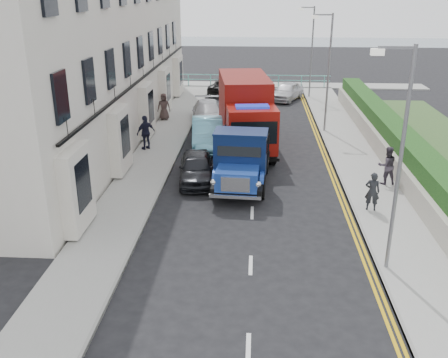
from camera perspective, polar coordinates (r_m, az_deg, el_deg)
ground at (r=18.15m, az=3.16°, el=-6.56°), size 120.00×120.00×0.00m
pavement_west at (r=26.94m, az=-7.72°, el=2.90°), size 2.40×38.00×0.12m
pavement_east at (r=26.95m, az=14.77°, el=2.38°), size 2.60×38.00×0.12m
promenade at (r=45.83m, az=3.64°, el=10.67°), size 30.00×2.50×0.12m
sea_plane at (r=76.53m, az=3.77°, el=14.88°), size 120.00×120.00×0.00m
terrace_west at (r=30.60m, az=-15.19°, el=18.15°), size 6.31×30.20×14.25m
garden_east at (r=27.14m, az=18.90°, el=3.92°), size 1.45×28.00×1.75m
seafront_railing at (r=44.95m, az=3.65°, el=11.14°), size 13.00×0.08×1.11m
lamp_near at (r=15.32m, az=19.21°, el=3.10°), size 1.23×0.18×7.00m
lamp_mid at (r=30.67m, az=11.68°, el=12.47°), size 1.23×0.18×7.00m
lamp_far at (r=40.52m, az=9.85°, el=14.65°), size 1.23×0.18×7.00m
bedford_lorry at (r=21.77m, az=1.95°, el=1.86°), size 2.60×5.80×2.68m
red_lorry at (r=27.49m, az=2.47°, el=7.74°), size 3.40×7.57×3.83m
parked_car_front at (r=22.88m, az=-3.16°, el=1.31°), size 2.01×4.04×1.32m
parked_car_mid at (r=27.82m, az=-1.91°, el=5.25°), size 2.20×4.95×1.58m
parked_car_rear at (r=32.83m, az=-1.91°, el=7.59°), size 2.47×5.03×1.41m
seafront_car_left at (r=42.19m, az=0.12°, el=10.58°), size 2.80×4.86×1.28m
seafront_car_right at (r=40.03m, az=7.21°, el=9.92°), size 3.17×4.41×1.40m
pedestrian_east_near at (r=20.43m, az=16.59°, el=-1.37°), size 0.63×0.48×1.58m
pedestrian_east_far at (r=23.33m, az=18.13°, el=1.49°), size 0.94×0.79×1.73m
pedestrian_west_near at (r=27.33m, az=-8.93°, el=5.27°), size 1.11×1.07×1.86m
pedestrian_west_far at (r=33.43m, az=-6.89°, el=8.20°), size 0.87×0.58×1.74m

